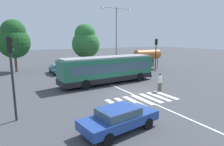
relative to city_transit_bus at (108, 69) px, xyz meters
name	(u,v)px	position (x,y,z in m)	size (l,w,h in m)	color
ground_plane	(132,93)	(0.14, -4.57, -1.59)	(160.00, 160.00, 0.00)	#424449
city_transit_bus	(108,69)	(0.00, 0.00, 0.00)	(11.50, 3.35, 3.06)	black
pedestrian_crossing_street	(160,81)	(2.85, -5.44, -0.62)	(0.50, 0.44, 1.72)	brown
foreground_sedan	(119,117)	(-4.77, -10.44, -0.82)	(4.72, 2.46, 1.35)	black
parked_car_teal	(58,68)	(-3.59, 8.89, -0.82)	(1.91, 4.52, 1.35)	black
parked_car_blue	(75,67)	(-1.02, 9.09, -0.82)	(1.97, 4.55, 1.35)	black
parked_car_red	(92,66)	(1.88, 9.16, -0.82)	(1.89, 4.51, 1.35)	black
traffic_light_near_corner	(12,66)	(-9.71, -6.21, 1.83)	(0.33, 0.32, 5.14)	#28282B
traffic_light_far_corner	(156,50)	(10.14, 3.42, 1.76)	(0.33, 0.32, 5.02)	#28282B
bus_stop_shelter	(147,55)	(10.29, 5.60, 0.83)	(4.56, 1.54, 3.25)	#28282B
twin_arm_street_lamp	(116,33)	(4.96, 6.63, 4.38)	(5.33, 0.32, 9.70)	#939399
background_tree_left	(14,39)	(-8.88, 13.53, 3.37)	(4.71, 4.71, 7.89)	brown
background_tree_right	(86,41)	(2.64, 13.67, 3.00)	(5.00, 5.00, 7.70)	brown
crosswalk_painted_stripes	(142,99)	(-0.25, -6.75, -1.58)	(5.74, 2.90, 0.01)	silver
lane_center_line	(119,88)	(-0.08, -2.57, -1.58)	(0.16, 24.00, 0.01)	silver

